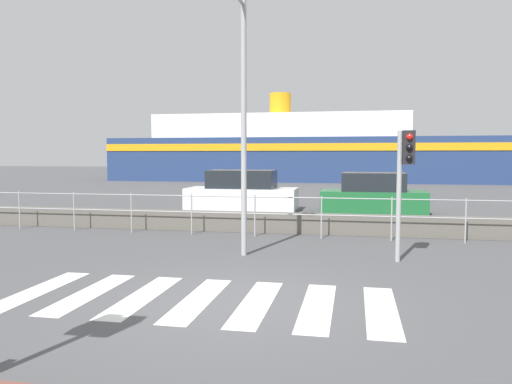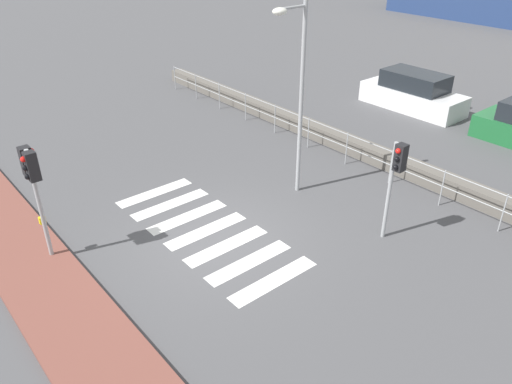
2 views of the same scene
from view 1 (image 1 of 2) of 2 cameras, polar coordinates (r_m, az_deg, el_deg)
ground_plane at (r=7.63m, az=-2.36°, el=-12.43°), size 160.00×160.00×0.00m
crosswalk at (r=7.78m, az=-6.62°, el=-12.09°), size 5.85×2.40×0.01m
seawall at (r=14.16m, az=4.11°, el=-3.55°), size 25.69×0.55×0.54m
harbor_fence at (r=13.24m, az=3.65°, el=-2.04°), size 23.16×0.04×1.13m
traffic_light_far at (r=10.53m, az=16.66°, el=2.89°), size 0.34×0.32×2.68m
streetlamp at (r=10.65m, az=-1.68°, el=11.09°), size 0.32×1.16×5.50m
ferry_boat at (r=42.34m, az=7.62°, el=4.47°), size 37.69×6.56×7.39m
parked_car_white at (r=19.94m, az=-1.63°, el=-0.10°), size 4.40×1.70×1.59m
parked_car_green at (r=19.46m, az=13.22°, el=-0.40°), size 3.90×1.80×1.52m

